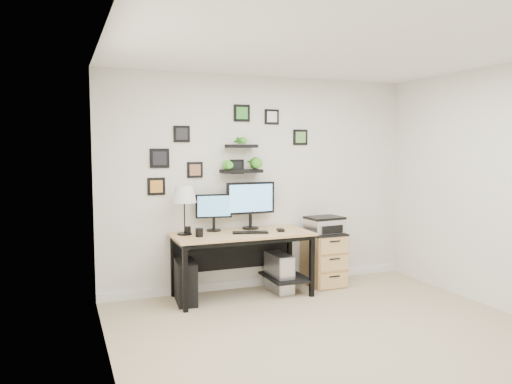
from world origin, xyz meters
name	(u,v)px	position (x,y,z in m)	size (l,w,h in m)	color
room	(262,281)	(0.00, 1.98, 0.05)	(4.00, 4.00, 4.00)	#C0AD89
desk	(244,243)	(-0.36, 1.67, 0.63)	(1.60, 0.70, 0.75)	tan
monitor_left	(214,210)	(-0.66, 1.87, 1.01)	(0.43, 0.19, 0.44)	black
monitor_right	(251,201)	(-0.20, 1.85, 1.09)	(0.61, 0.20, 0.57)	black
keyboard	(250,232)	(-0.31, 1.57, 0.76)	(0.41, 0.13, 0.02)	black
mouse	(281,230)	(0.06, 1.56, 0.77)	(0.07, 0.11, 0.03)	black
table_lamp	(184,196)	(-1.04, 1.77, 1.19)	(0.27, 0.27, 0.55)	black
mug	(199,232)	(-0.92, 1.57, 0.80)	(0.09, 0.09, 0.10)	black
pen_cup	(188,230)	(-1.00, 1.77, 0.80)	(0.07, 0.07, 0.09)	black
pc_tower_black	(186,282)	(-1.06, 1.65, 0.24)	(0.21, 0.47, 0.47)	black
pc_tower_grey	(279,273)	(0.09, 1.66, 0.23)	(0.21, 0.47, 0.46)	gray
file_cabinet	(324,259)	(0.74, 1.72, 0.34)	(0.43, 0.53, 0.67)	tan
printer	(325,225)	(0.74, 1.72, 0.77)	(0.46, 0.39, 0.20)	silver
wall_decor	(236,154)	(-0.36, 1.93, 1.66)	(2.03, 0.18, 1.06)	black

